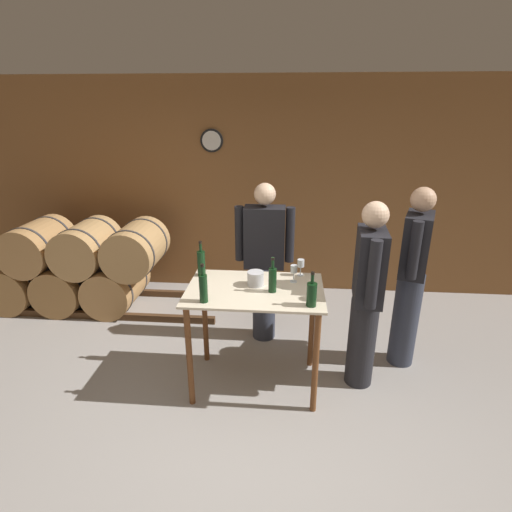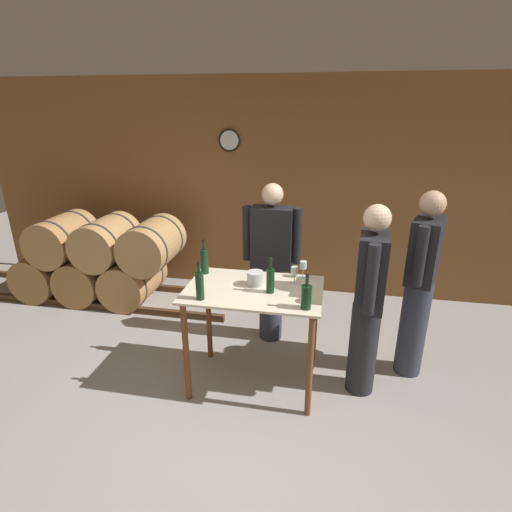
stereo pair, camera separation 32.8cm
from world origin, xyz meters
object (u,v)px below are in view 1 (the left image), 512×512
wine_bottle_right (312,294)px  person_host (412,276)px  wine_bottle_center (273,279)px  wine_bottle_left (203,287)px  person_visitor_bearded (264,260)px  wine_glass_near_center (301,264)px  ice_bucket (256,279)px  wine_bottle_far_left (201,262)px  person_visitor_with_scarf (367,294)px  wine_glass_near_left (294,270)px

wine_bottle_right → person_host: person_host is taller
wine_bottle_center → person_host: person_host is taller
wine_bottle_left → wine_bottle_center: bearing=23.3°
person_visitor_bearded → wine_bottle_left: bearing=-110.7°
wine_glass_near_center → person_visitor_bearded: size_ratio=0.09×
ice_bucket → person_host: size_ratio=0.08×
wine_bottle_far_left → person_visitor_bearded: (0.52, 0.55, -0.18)m
wine_bottle_far_left → person_visitor_with_scarf: size_ratio=0.19×
wine_glass_near_center → ice_bucket: 0.45m
wine_bottle_far_left → person_host: 1.89m
wine_bottle_left → person_visitor_with_scarf: (1.30, 0.36, -0.18)m
wine_bottle_center → person_visitor_with_scarf: bearing=10.2°
wine_bottle_left → person_visitor_with_scarf: bearing=15.6°
ice_bucket → wine_glass_near_center: bearing=32.4°
person_visitor_bearded → wine_glass_near_center: bearing=-53.6°
wine_bottle_left → person_host: 1.90m
wine_bottle_far_left → wine_bottle_center: bearing=-23.5°
wine_bottle_left → wine_glass_near_left: bearing=32.0°
person_visitor_bearded → wine_glass_near_left: bearing=-65.0°
wine_glass_near_left → person_host: 1.11m
wine_glass_near_left → ice_bucket: (-0.32, -0.10, -0.05)m
wine_glass_near_left → person_host: size_ratio=0.09×
wine_glass_near_left → person_visitor_with_scarf: (0.61, -0.07, -0.17)m
wine_bottle_far_left → person_host: (1.88, 0.21, -0.15)m
wine_bottle_center → wine_bottle_right: wine_bottle_center is taller
wine_glass_near_left → wine_bottle_right: bearing=-73.0°
wine_glass_near_left → wine_bottle_center: bearing=-129.6°
person_host → person_visitor_bearded: person_host is taller
person_visitor_with_scarf → wine_glass_near_left: bearing=173.9°
ice_bucket → person_visitor_with_scarf: (0.93, 0.03, -0.12)m
person_host → wine_glass_near_center: bearing=-172.3°
wine_bottle_left → person_visitor_bearded: bearing=69.3°
ice_bucket → person_visitor_with_scarf: person_visitor_with_scarf is taller
wine_bottle_right → wine_bottle_center: bearing=144.1°
wine_bottle_left → person_visitor_bearded: 1.14m
wine_glass_near_left → wine_glass_near_center: bearing=67.1°
wine_bottle_center → person_visitor_with_scarf: size_ratio=0.18×
person_visitor_with_scarf → wine_bottle_right: bearing=-143.2°
wine_glass_near_center → wine_glass_near_left: bearing=-112.9°
wine_bottle_right → person_visitor_bearded: person_visitor_bearded is taller
ice_bucket → person_visitor_with_scarf: bearing=1.8°
wine_bottle_left → wine_bottle_right: bearing=0.2°
wine_bottle_far_left → wine_bottle_center: (0.64, -0.28, -0.01)m
wine_bottle_far_left → person_visitor_bearded: bearing=46.6°
wine_glass_near_left → wine_bottle_far_left: bearing=175.0°
ice_bucket → person_visitor_with_scarf: size_ratio=0.08×
ice_bucket → person_host: bearing=15.2°
wine_bottle_far_left → person_visitor_bearded: person_visitor_bearded is taller
person_visitor_bearded → person_visitor_with_scarf: bearing=-37.4°
wine_bottle_right → wine_glass_near_left: 0.45m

